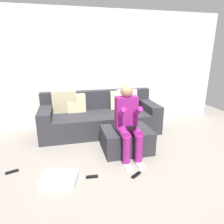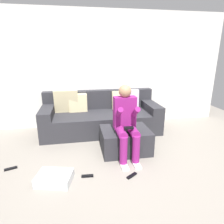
{
  "view_description": "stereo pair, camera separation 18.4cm",
  "coord_description": "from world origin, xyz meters",
  "views": [
    {
      "loc": [
        -0.85,
        -2.31,
        1.62
      ],
      "look_at": [
        -0.06,
        1.01,
        0.56
      ],
      "focal_mm": 31.1,
      "sensor_mm": 36.0,
      "label": 1
    },
    {
      "loc": [
        -0.67,
        -2.35,
        1.62
      ],
      "look_at": [
        -0.06,
        1.01,
        0.56
      ],
      "focal_mm": 31.1,
      "sensor_mm": 36.0,
      "label": 2
    }
  ],
  "objects": [
    {
      "name": "ottoman",
      "position": [
        0.09,
        0.56,
        0.19
      ],
      "size": [
        0.8,
        0.63,
        0.39
      ],
      "primitive_type": "cube",
      "color": "#2D2D33",
      "rests_on": "ground_plane"
    },
    {
      "name": "remote_by_storage_bin",
      "position": [
        -0.59,
        -0.07,
        0.01
      ],
      "size": [
        0.16,
        0.06,
        0.02
      ],
      "primitive_type": "cube",
      "rotation": [
        0.0,
        0.0,
        -0.07
      ],
      "color": "black",
      "rests_on": "ground_plane"
    },
    {
      "name": "couch_sectional",
      "position": [
        -0.21,
        1.53,
        0.31
      ],
      "size": [
        2.39,
        0.92,
        0.89
      ],
      "color": "#2D2D33",
      "rests_on": "ground_plane"
    },
    {
      "name": "ground_plane",
      "position": [
        0.0,
        0.0,
        0.0
      ],
      "size": [
        6.98,
        6.98,
        0.0
      ],
      "primitive_type": "plane",
      "color": "gray"
    },
    {
      "name": "storage_bin",
      "position": [
        -1.02,
        -0.11,
        0.06
      ],
      "size": [
        0.51,
        0.42,
        0.12
      ],
      "primitive_type": "cube",
      "rotation": [
        0.0,
        0.0,
        -0.25
      ],
      "color": "silver",
      "rests_on": "ground_plane"
    },
    {
      "name": "remote_near_ottoman",
      "position": [
        -0.0,
        -0.17,
        0.01
      ],
      "size": [
        0.17,
        0.13,
        0.02
      ],
      "primitive_type": "cube",
      "rotation": [
        0.0,
        0.0,
        0.58
      ],
      "color": "black",
      "rests_on": "ground_plane"
    },
    {
      "name": "remote_under_side_table",
      "position": [
        -1.67,
        0.3,
        0.01
      ],
      "size": [
        0.17,
        0.1,
        0.02
      ],
      "primitive_type": "cube",
      "rotation": [
        0.0,
        0.0,
        0.32
      ],
      "color": "black",
      "rests_on": "ground_plane"
    },
    {
      "name": "person_seated",
      "position": [
        0.05,
        0.37,
        0.61
      ],
      "size": [
        0.34,
        0.62,
        1.15
      ],
      "color": "#8C1E72",
      "rests_on": "ground_plane"
    },
    {
      "name": "wall_back",
      "position": [
        0.0,
        1.98,
        1.23
      ],
      "size": [
        5.37,
        0.1,
        2.47
      ],
      "primitive_type": "cube",
      "color": "silver",
      "rests_on": "ground_plane"
    }
  ]
}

